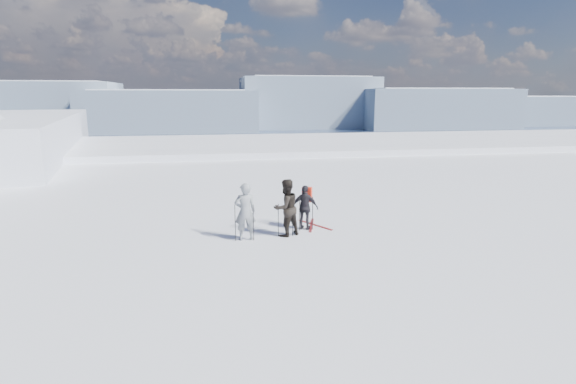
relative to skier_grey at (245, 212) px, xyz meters
name	(u,v)px	position (x,y,z in m)	size (l,w,h in m)	color
lake_basin	(264,216)	(3.77, 26.42, -7.46)	(820.00, 820.00, 71.62)	white
far_mountain_range	(243,106)	(33.37, 451.21, -8.15)	(770.00, 110.00, 53.00)	slate
skier_grey	(245,212)	(0.00, 0.00, 0.00)	(0.70, 0.46, 1.92)	gray
skier_dark	(286,208)	(1.39, 0.21, 0.02)	(0.95, 0.74, 1.95)	black
skier_pack	(305,208)	(2.19, 0.82, -0.16)	(0.93, 0.39, 1.59)	black
backpack	(307,177)	(2.30, 1.04, 0.90)	(0.34, 0.19, 0.52)	red
ski_poles	(280,218)	(1.18, 0.26, -0.35)	(2.79, 0.86, 1.31)	black
skis_loose	(313,225)	(2.59, 1.23, -0.94)	(0.96, 1.66, 0.03)	black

